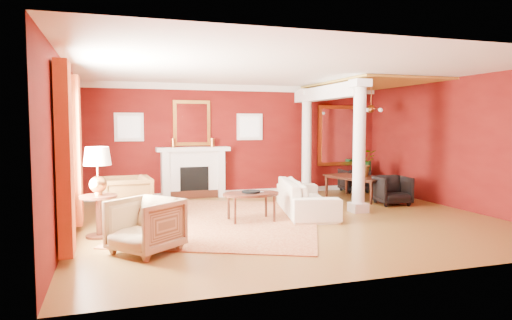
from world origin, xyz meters
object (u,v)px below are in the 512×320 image
object	(u,v)px
dining_table	(359,181)
side_table	(98,177)
sofa	(306,191)
armchair_stripe	(145,223)
coffee_table	(251,195)
armchair_leopard	(126,196)

from	to	relation	value
dining_table	side_table	bearing A→B (deg)	91.06
sofa	side_table	size ratio (longest dim) A/B	1.58
side_table	dining_table	bearing A→B (deg)	19.50
side_table	sofa	bearing A→B (deg)	11.80
sofa	dining_table	distance (m)	2.42
armchair_stripe	dining_table	bearing A→B (deg)	81.81
side_table	dining_table	distance (m)	6.52
sofa	dining_table	size ratio (longest dim) A/B	1.45
armchair_stripe	coffee_table	world-z (taller)	armchair_stripe
armchair_stripe	coffee_table	bearing A→B (deg)	87.77
armchair_stripe	dining_table	xyz separation A→B (m)	(5.46, 3.35, 0.01)
sofa	dining_table	xyz separation A→B (m)	(2.03, 1.31, -0.01)
sofa	side_table	bearing A→B (deg)	114.41
armchair_leopard	coffee_table	world-z (taller)	armchair_leopard
armchair_stripe	dining_table	world-z (taller)	dining_table
armchair_leopard	dining_table	distance (m)	5.72
sofa	armchair_stripe	xyz separation A→B (m)	(-3.44, -2.04, -0.02)
armchair_leopard	dining_table	world-z (taller)	armchair_leopard
sofa	coffee_table	size ratio (longest dim) A/B	2.14
armchair_leopard	armchair_stripe	size ratio (longest dim) A/B	1.08
armchair_leopard	dining_table	bearing A→B (deg)	94.94
armchair_leopard	dining_table	size ratio (longest dim) A/B	0.58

